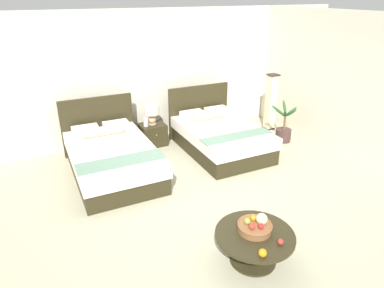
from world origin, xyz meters
TOP-DOWN VIEW (x-y plane):
  - ground_plane at (0.00, 0.00)m, footprint 10.02×9.36m
  - wall_back at (0.00, 2.88)m, footprint 10.02×0.12m
  - wall_side_right at (3.21, 0.40)m, footprint 0.12×4.96m
  - bed_near_window at (-1.11, 1.49)m, footprint 1.42×2.22m
  - bed_near_corner at (1.11, 1.49)m, footprint 1.43×2.09m
  - nightstand at (-0.02, 2.35)m, footprint 0.52×0.46m
  - table_lamp at (-0.02, 2.37)m, footprint 0.31×0.31m
  - vase at (-0.17, 2.31)m, footprint 0.10×0.10m
  - coffee_table at (-0.14, -1.46)m, footprint 0.95×0.95m
  - fruit_bowl at (-0.11, -1.41)m, footprint 0.42×0.42m
  - loose_apple at (-0.00, -1.73)m, footprint 0.07×0.07m
  - loose_orange at (-0.30, -1.80)m, footprint 0.09×0.09m
  - floor_lamp_corner at (2.79, 2.02)m, footprint 0.23×0.23m
  - potted_palm at (2.60, 1.27)m, footprint 0.57×0.54m

SIDE VIEW (x-z plane):
  - ground_plane at x=0.00m, z-range -0.02..0.00m
  - nightstand at x=-0.02m, z-range 0.00..0.46m
  - potted_palm at x=2.60m, z-range -0.20..0.68m
  - coffee_table at x=-0.14m, z-range 0.09..0.49m
  - bed_near_corner at x=1.11m, z-range -0.27..0.87m
  - bed_near_window at x=-1.11m, z-range -0.27..0.88m
  - loose_apple at x=0.00m, z-range 0.40..0.47m
  - loose_orange at x=-0.30m, z-range 0.40..0.49m
  - fruit_bowl at x=-0.11m, z-range 0.36..0.58m
  - vase at x=-0.17m, z-range 0.46..0.64m
  - floor_lamp_corner at x=2.79m, z-range 0.00..1.31m
  - table_lamp at x=-0.02m, z-range 0.52..0.92m
  - wall_back at x=0.00m, z-range 0.00..2.71m
  - wall_side_right at x=3.21m, z-range 0.00..2.71m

